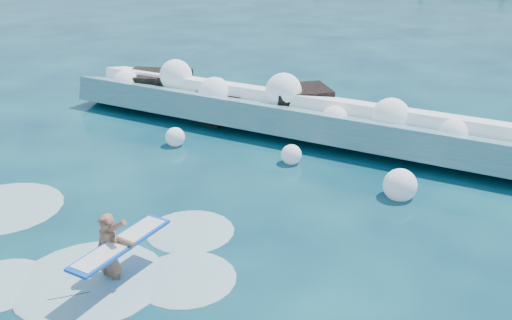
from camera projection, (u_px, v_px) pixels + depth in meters
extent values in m
plane|color=#07283E|center=(155.00, 227.00, 12.79)|extent=(200.00, 200.00, 0.00)
cube|color=teal|center=(300.00, 122.00, 18.21)|extent=(16.60, 2.53, 1.39)
cube|color=white|center=(311.00, 103.00, 18.69)|extent=(16.60, 1.17, 0.65)
cube|color=black|center=(158.00, 89.00, 21.61)|extent=(2.76, 2.40, 1.26)
cube|color=black|center=(214.00, 109.00, 19.68)|extent=(2.00, 1.71, 0.97)
cube|color=black|center=(300.00, 107.00, 19.42)|extent=(2.47, 2.44, 1.35)
imported|color=#9C6248|center=(109.00, 255.00, 10.74)|extent=(0.64, 0.46, 1.66)
cube|color=blue|center=(121.00, 244.00, 10.55)|extent=(0.59, 2.29, 0.06)
cube|color=white|center=(121.00, 243.00, 10.54)|extent=(0.49, 2.10, 0.06)
cylinder|color=black|center=(70.00, 296.00, 9.73)|extent=(0.01, 0.91, 0.43)
sphere|color=white|center=(126.00, 83.00, 21.02)|extent=(0.97, 0.97, 0.97)
sphere|color=white|center=(176.00, 76.00, 20.66)|extent=(1.17, 1.17, 1.17)
sphere|color=white|center=(215.00, 94.00, 19.70)|extent=(1.17, 1.17, 1.17)
sphere|color=white|center=(284.00, 91.00, 18.82)|extent=(1.21, 1.21, 1.21)
sphere|color=white|center=(334.00, 119.00, 17.63)|extent=(0.83, 0.83, 0.83)
sphere|color=white|center=(391.00, 117.00, 17.14)|extent=(1.17, 1.17, 1.17)
sphere|color=white|center=(454.00, 134.00, 16.27)|extent=(0.88, 0.88, 0.88)
sphere|color=white|center=(175.00, 137.00, 17.34)|extent=(0.60, 0.60, 0.60)
sphere|color=white|center=(291.00, 155.00, 16.08)|extent=(0.58, 0.58, 0.58)
sphere|color=white|center=(400.00, 185.00, 14.10)|extent=(0.84, 0.84, 0.84)
ellipsoid|color=silver|center=(90.00, 281.00, 10.90)|extent=(2.93, 2.93, 0.15)
ellipsoid|color=silver|center=(0.00, 285.00, 10.79)|extent=(1.82, 1.82, 0.09)
ellipsoid|color=silver|center=(186.00, 278.00, 10.97)|extent=(1.97, 1.97, 0.10)
ellipsoid|color=silver|center=(3.00, 208.00, 13.66)|extent=(2.82, 2.82, 0.14)
ellipsoid|color=silver|center=(190.00, 231.00, 12.64)|extent=(1.97, 1.97, 0.10)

